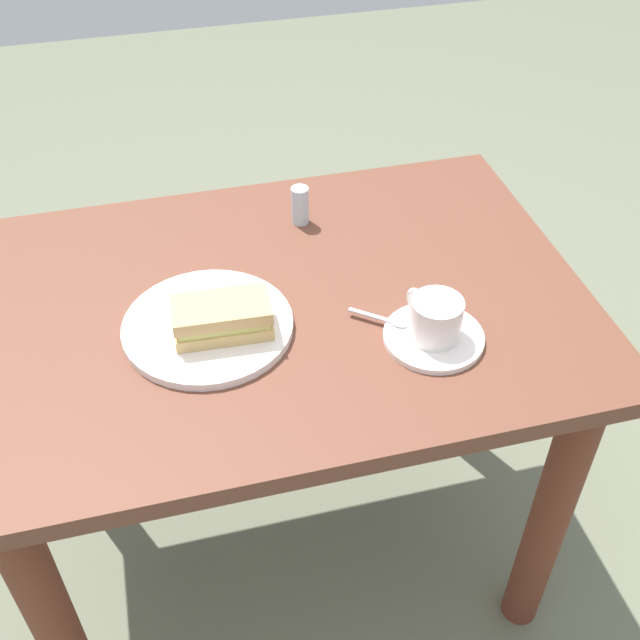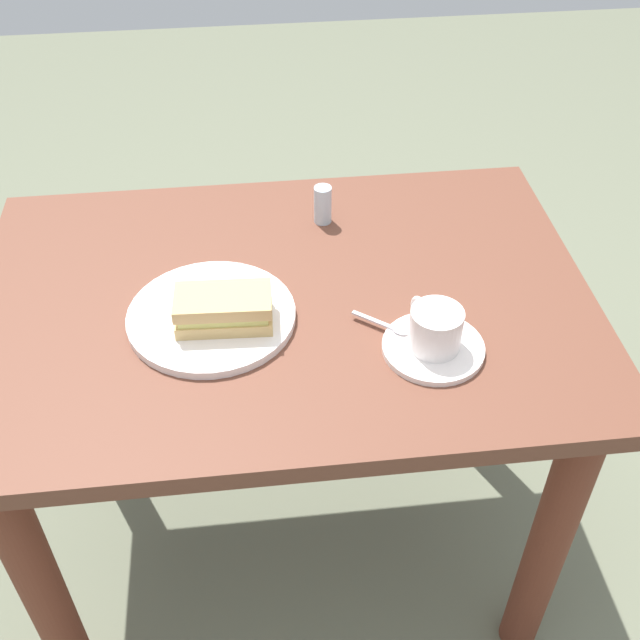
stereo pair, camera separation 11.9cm
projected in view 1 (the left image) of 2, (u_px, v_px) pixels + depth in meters
ground_plane at (288, 541)px, 1.75m from camera, size 6.00×6.00×0.00m
dining_table at (280, 363)px, 1.37m from camera, size 1.01×0.70×0.71m
sandwich_plate at (208, 326)px, 1.21m from camera, size 0.27×0.27×0.01m
sandwich_front at (222, 317)px, 1.18m from camera, size 0.15×0.08×0.05m
coffee_saucer at (434, 337)px, 1.20m from camera, size 0.16×0.16×0.01m
coffee_cup at (435, 317)px, 1.17m from camera, size 0.08×0.11×0.07m
spoon at (388, 320)px, 1.21m from camera, size 0.08×0.07×0.01m
salt_shaker at (300, 205)px, 1.41m from camera, size 0.03×0.03×0.07m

